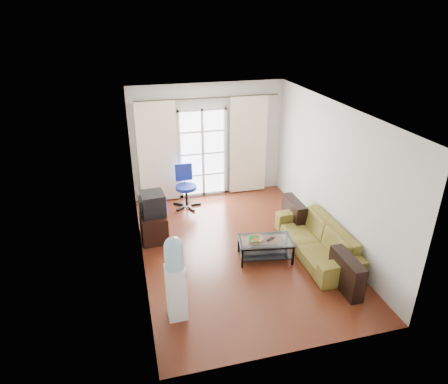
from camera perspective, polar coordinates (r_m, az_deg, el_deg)
The scene contains 20 objects.
floor at distance 7.74m, azimuth 2.13°, elevation -8.11°, with size 5.20×5.20×0.00m, color #602916.
ceiling at distance 6.66m, azimuth 2.50°, elevation 11.74°, with size 5.20×5.20×0.00m, color white.
wall_back at distance 9.45m, azimuth -2.26°, elevation 7.28°, with size 3.60×0.02×2.70m, color silver.
wall_front at distance 4.98m, azimuth 11.06°, elevation -10.79°, with size 3.60×0.02×2.70m, color silver.
wall_left at distance 6.83m, azimuth -12.32°, elevation -0.50°, with size 0.02×5.20×2.70m, color silver.
wall_right at distance 7.77m, azimuth 15.13°, elevation 2.39°, with size 0.02×5.20×2.70m, color silver.
french_door at distance 9.45m, azimuth -3.05°, elevation 5.51°, with size 1.16×0.06×2.15m.
curtain_rod at distance 9.09m, azimuth -2.23°, elevation 13.28°, with size 0.04×0.04×3.30m, color #4C3F2D.
curtain_left at distance 9.21m, azimuth -9.42°, elevation 5.50°, with size 0.90×0.07×2.35m, color #FFF3CD.
curtain_right at distance 9.62m, azimuth 3.48°, elevation 6.64°, with size 0.90×0.07×2.35m, color #FFF3CD.
radiator at distance 9.90m, azimuth 2.49°, elevation 1.83°, with size 0.64×0.12×0.64m, color #959497.
sofa at distance 7.63m, azimuth 13.09°, elevation -6.63°, with size 0.82×2.10×0.61m, color brown.
coffee_table at distance 7.37m, azimuth 5.91°, elevation -7.74°, with size 1.05×0.70×0.40m.
bowl at distance 7.22m, azimuth 4.39°, elevation -6.83°, with size 0.29×0.29×0.06m, color #328938.
book at distance 7.29m, azimuth 4.08°, elevation -6.64°, with size 0.19×0.25×0.02m, color maroon.
remote at distance 7.32m, azimuth 6.66°, elevation -6.67°, with size 0.17×0.05×0.02m, color black.
tv_stand at distance 8.07m, azimuth -10.02°, elevation -4.77°, with size 0.49×0.74×0.54m, color black.
crt_tv at distance 7.84m, azimuth -10.27°, elevation -1.67°, with size 0.52×0.51×0.44m.
task_chair at distance 9.22m, azimuth -5.43°, elevation -0.37°, with size 0.69×0.69×0.98m.
water_cooler at distance 5.87m, azimuth -6.97°, elevation -11.94°, with size 0.30×0.28×1.37m.
Camera 1 is at (-1.91, -6.19, 4.23)m, focal length 32.00 mm.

